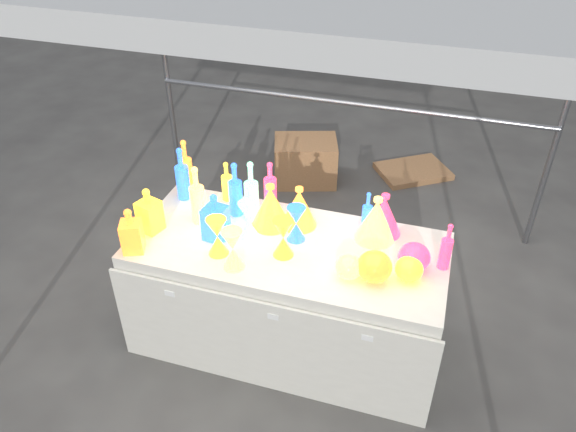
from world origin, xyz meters
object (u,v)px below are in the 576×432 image
(display_table, at_px, (288,294))
(bottle_0, at_px, (227,181))
(globe_0, at_px, (409,270))
(lampshade_0, at_px, (271,205))
(cardboard_box_closed, at_px, (305,161))
(decanter_0, at_px, (149,210))
(hourglass_0, at_px, (283,238))

(display_table, xyz_separation_m, bottle_0, (-0.51, 0.35, 0.51))
(globe_0, relative_size, lampshade_0, 0.54)
(cardboard_box_closed, xyz_separation_m, bottle_0, (-0.09, -1.55, 0.68))
(bottle_0, relative_size, lampshade_0, 0.98)
(decanter_0, distance_m, hourglass_0, 0.81)
(lampshade_0, bearing_deg, display_table, -28.43)
(lampshade_0, bearing_deg, globe_0, 2.31)
(display_table, bearing_deg, bottle_0, 145.47)
(display_table, bearing_deg, hourglass_0, -89.05)
(hourglass_0, bearing_deg, cardboard_box_closed, 102.01)
(lampshade_0, bearing_deg, cardboard_box_closed, 117.66)
(cardboard_box_closed, distance_m, globe_0, 2.35)
(hourglass_0, xyz_separation_m, lampshade_0, (-0.16, 0.25, 0.02))
(decanter_0, height_order, globe_0, decanter_0)
(display_table, height_order, lampshade_0, lampshade_0)
(globe_0, xyz_separation_m, lampshade_0, (-0.85, 0.25, 0.08))
(bottle_0, distance_m, decanter_0, 0.53)
(cardboard_box_closed, xyz_separation_m, decanter_0, (-0.39, -1.99, 0.69))
(decanter_0, bearing_deg, display_table, 23.12)
(bottle_0, height_order, hourglass_0, bottle_0)
(bottle_0, xyz_separation_m, hourglass_0, (0.51, -0.43, -0.02))
(bottle_0, height_order, decanter_0, decanter_0)
(lampshade_0, bearing_deg, hourglass_0, -39.05)
(decanter_0, height_order, hourglass_0, decanter_0)
(hourglass_0, relative_size, lampshade_0, 0.85)
(decanter_0, bearing_deg, hourglass_0, 17.29)
(cardboard_box_closed, relative_size, bottle_0, 2.06)
(cardboard_box_closed, relative_size, decanter_0, 1.97)
(hourglass_0, bearing_deg, lampshade_0, 121.96)
(cardboard_box_closed, height_order, lampshade_0, lampshade_0)
(lampshade_0, bearing_deg, decanter_0, -139.46)
(cardboard_box_closed, xyz_separation_m, lampshade_0, (0.26, -1.73, 0.69))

